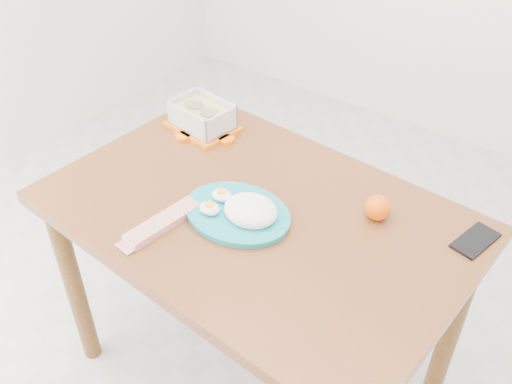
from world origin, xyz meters
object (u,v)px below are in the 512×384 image
Objects in this scene: food_container at (202,116)px; rice_plate at (241,210)px; orange_fruit at (378,208)px; smartphone at (475,240)px; dining_table at (256,238)px.

food_container is 0.78× the size of rice_plate.
food_container is 3.45× the size of orange_fruit.
food_container is 1.76× the size of smartphone.
rice_plate reaches higher than orange_fruit.
rice_plate is 0.60m from smartphone.
food_container is at bearing 173.67° from orange_fruit.
smartphone is at bearing 14.52° from orange_fruit.
food_container reaches higher than orange_fruit.
dining_table is 8.75× the size of smartphone.
rice_plate reaches higher than dining_table.
rice_plate is 2.25× the size of smartphone.
dining_table is 4.98× the size of food_container.
orange_fruit reaches higher than dining_table.
orange_fruit is at bearing 33.90° from dining_table.
dining_table is at bearing -144.28° from smartphone.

